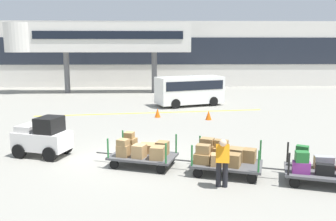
# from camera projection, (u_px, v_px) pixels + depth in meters

# --- Properties ---
(ground_plane) EXTENTS (120.00, 120.00, 0.00)m
(ground_plane) POSITION_uv_depth(u_px,v_px,m) (130.00, 158.00, 13.79)
(ground_plane) COLOR gray
(apron_lead_line) EXTENTS (14.72, 2.08, 0.01)m
(apron_lead_line) POSITION_uv_depth(u_px,v_px,m) (153.00, 113.00, 23.25)
(apron_lead_line) COLOR yellow
(apron_lead_line) RESTS_ON ground_plane
(terminal_building) EXTENTS (61.42, 2.51, 6.89)m
(terminal_building) POSITION_uv_depth(u_px,v_px,m) (146.00, 54.00, 38.74)
(terminal_building) COLOR silver
(terminal_building) RESTS_ON ground_plane
(jet_bridge) EXTENTS (16.74, 3.00, 6.35)m
(jet_bridge) POSITION_uv_depth(u_px,v_px,m) (91.00, 38.00, 32.42)
(jet_bridge) COLOR silver
(jet_bridge) RESTS_ON ground_plane
(baggage_tug) EXTENTS (2.34, 1.77, 1.58)m
(baggage_tug) POSITION_uv_depth(u_px,v_px,m) (43.00, 137.00, 13.95)
(baggage_tug) COLOR white
(baggage_tug) RESTS_ON ground_plane
(baggage_cart_lead) EXTENTS (3.07, 2.06, 1.13)m
(baggage_cart_lead) POSITION_uv_depth(u_px,v_px,m) (142.00, 151.00, 12.83)
(baggage_cart_lead) COLOR #4C4C4F
(baggage_cart_lead) RESTS_ON ground_plane
(baggage_cart_middle) EXTENTS (3.07, 2.06, 1.13)m
(baggage_cart_middle) POSITION_uv_depth(u_px,v_px,m) (223.00, 157.00, 12.06)
(baggage_cart_middle) COLOR #4C4C4F
(baggage_cart_middle) RESTS_ON ground_plane
(baggage_cart_tail) EXTENTS (3.07, 2.06, 1.10)m
(baggage_cart_tail) POSITION_uv_depth(u_px,v_px,m) (323.00, 168.00, 11.13)
(baggage_cart_tail) COLOR #4C4C4F
(baggage_cart_tail) RESTS_ON ground_plane
(baggage_handler) EXTENTS (0.46, 0.48, 1.56)m
(baggage_handler) POSITION_uv_depth(u_px,v_px,m) (222.00, 160.00, 10.76)
(baggage_handler) COLOR black
(baggage_handler) RESTS_ON ground_plane
(shuttle_van) EXTENTS (5.16, 3.42, 2.10)m
(shuttle_van) POSITION_uv_depth(u_px,v_px,m) (190.00, 89.00, 25.96)
(shuttle_van) COLOR white
(shuttle_van) RESTS_ON ground_plane
(safety_cone_near) EXTENTS (0.36, 0.36, 0.55)m
(safety_cone_near) POSITION_uv_depth(u_px,v_px,m) (209.00, 115.00, 21.00)
(safety_cone_near) COLOR #EA590F
(safety_cone_near) RESTS_ON ground_plane
(safety_cone_far) EXTENTS (0.36, 0.36, 0.55)m
(safety_cone_far) POSITION_uv_depth(u_px,v_px,m) (158.00, 113.00, 21.73)
(safety_cone_far) COLOR #EA590F
(safety_cone_far) RESTS_ON ground_plane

